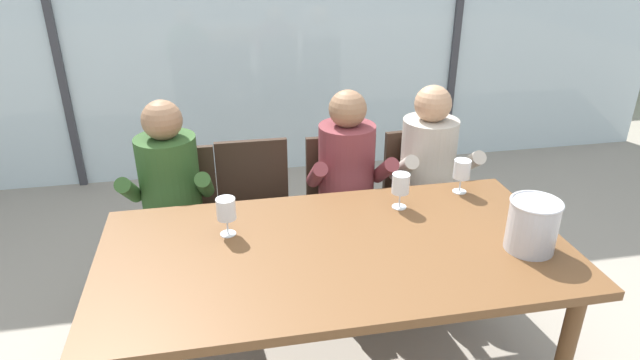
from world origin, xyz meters
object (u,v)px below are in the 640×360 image
chair_left_of_center (255,205)px  person_maroon_top (349,182)px  wine_glass_by_left_taster (226,211)px  wine_glass_near_bucket (401,185)px  chair_center (344,199)px  person_beige_jumper (431,175)px  chair_right_of_center (421,191)px  ice_bucket_primary (533,225)px  chair_near_curtain (180,214)px  person_olive_shirt (170,197)px  wine_glass_center_pour (462,171)px  dining_table (336,262)px

chair_left_of_center → person_maroon_top: person_maroon_top is taller
wine_glass_by_left_taster → wine_glass_near_bucket: (0.82, 0.10, 0.00)m
chair_center → person_maroon_top: size_ratio=0.73×
person_beige_jumper → wine_glass_near_bucket: 0.64m
chair_center → chair_right_of_center: 0.49m
person_beige_jumper → chair_left_of_center: bearing=173.0°
wine_glass_by_left_taster → ice_bucket_primary: bearing=-16.1°
person_beige_jumper → chair_near_curtain: bearing=176.7°
chair_near_curtain → person_olive_shirt: person_olive_shirt is taller
ice_bucket_primary → person_olive_shirt: bearing=148.3°
ice_bucket_primary → chair_near_curtain: bearing=144.6°
ice_bucket_primary → wine_glass_center_pour: bearing=96.2°
chair_left_of_center → wine_glass_near_bucket: size_ratio=4.94×
chair_near_curtain → chair_center: bearing=2.3°
person_olive_shirt → person_maroon_top: 0.98m
dining_table → person_beige_jumper: bearing=46.4°
dining_table → chair_center: 0.95m
chair_near_curtain → ice_bucket_primary: (1.49, -1.06, 0.37)m
chair_right_of_center → ice_bucket_primary: 1.14m
chair_left_of_center → person_olive_shirt: 0.51m
chair_center → wine_glass_center_pour: (0.48, -0.51, 0.37)m
person_maroon_top → wine_glass_by_left_taster: bearing=-137.6°
person_maroon_top → person_olive_shirt: bearing=-177.9°
chair_right_of_center → person_beige_jumper: person_beige_jumper is taller
chair_center → person_beige_jumper: bearing=-14.6°
dining_table → wine_glass_center_pour: 0.85m
dining_table → chair_near_curtain: 1.15m
chair_right_of_center → person_olive_shirt: (-1.48, -0.14, 0.17)m
person_beige_jumper → wine_glass_near_bucket: (-0.36, -0.49, 0.20)m
person_maroon_top → wine_glass_by_left_taster: 0.92m
chair_right_of_center → ice_bucket_primary: (0.04, -1.08, 0.37)m
chair_left_of_center → wine_glass_center_pour: bearing=-27.5°
chair_left_of_center → wine_glass_near_bucket: bearing=-43.8°
chair_center → wine_glass_center_pour: size_ratio=4.94×
person_beige_jumper → ice_bucket_primary: bearing=-85.6°
chair_left_of_center → chair_right_of_center: (1.02, -0.01, 0.00)m
chair_near_curtain → person_maroon_top: (0.95, -0.12, 0.17)m
person_maroon_top → person_beige_jumper: (0.49, -0.00, 0.00)m
chair_center → person_olive_shirt: bearing=-172.7°
chair_center → wine_glass_center_pour: 0.79m
chair_near_curtain → wine_glass_near_bucket: bearing=-27.5°
wine_glass_by_left_taster → wine_glass_center_pour: (1.17, 0.20, 0.00)m
person_beige_jumper → wine_glass_by_left_taster: size_ratio=6.78×
chair_right_of_center → person_beige_jumper: 0.22m
person_maroon_top → wine_glass_near_bucket: (0.13, -0.49, 0.20)m
wine_glass_center_pour → chair_center: bearing=133.0°
chair_left_of_center → person_olive_shirt: bearing=-161.1°
chair_near_curtain → wine_glass_center_pour: wine_glass_center_pour is taller
chair_left_of_center → chair_center: bearing=-2.1°
chair_near_curtain → chair_center: (0.95, 0.01, 0.00)m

